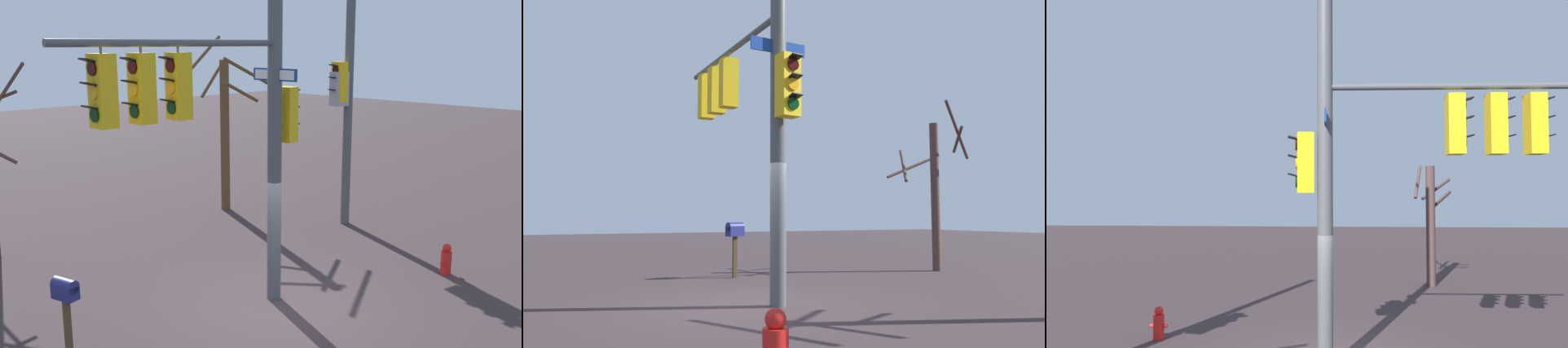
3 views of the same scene
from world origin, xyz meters
TOP-DOWN VIEW (x-y plane):
  - main_signal_pole_assembly at (0.64, -0.34)m, footprint 5.38×3.42m
  - fire_hydrant at (-4.04, 1.37)m, footprint 0.38×0.24m
  - bare_tree_across_street at (3.28, 8.15)m, footprint 1.42×1.11m

SIDE VIEW (x-z plane):
  - fire_hydrant at x=-4.04m, z-range -0.02..0.71m
  - bare_tree_across_street at x=3.28m, z-range 0.10..4.44m
  - main_signal_pole_assembly at x=0.64m, z-range 0.07..9.69m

